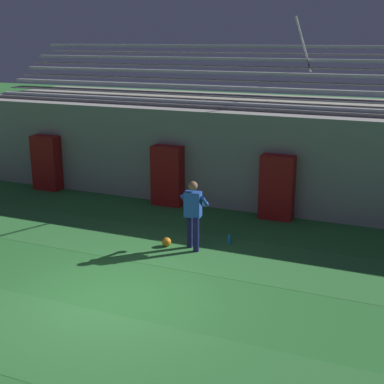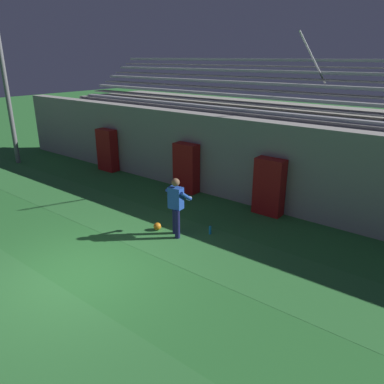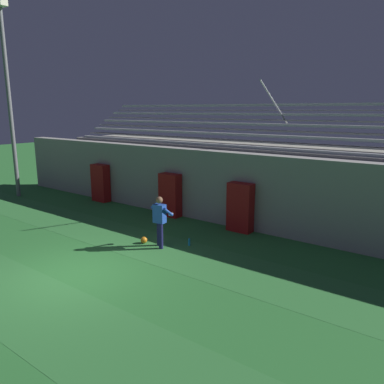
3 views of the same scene
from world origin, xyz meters
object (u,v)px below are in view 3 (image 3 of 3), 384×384
object	(u,v)px
padding_pillar_gate_right	(240,207)
goalkeeper	(160,218)
floodlight_pole	(7,78)
soccer_ball	(144,240)
padding_pillar_gate_left	(170,195)
padding_pillar_far_left	(101,183)
water_bottle	(189,242)

from	to	relation	value
padding_pillar_gate_right	goalkeeper	xyz separation A→B (m)	(-1.24, -2.96, 0.06)
floodlight_pole	soccer_ball	world-z (taller)	floodlight_pole
padding_pillar_gate_left	goalkeeper	world-z (taller)	padding_pillar_gate_left
padding_pillar_far_left	floodlight_pole	distance (m)	6.81
floodlight_pole	goalkeeper	bearing A→B (deg)	-5.97
padding_pillar_gate_right	goalkeeper	distance (m)	3.21
water_bottle	padding_pillar_far_left	bearing A→B (deg)	162.01
padding_pillar_gate_right	water_bottle	distance (m)	2.51
padding_pillar_gate_left	padding_pillar_gate_right	bearing A→B (deg)	0.00
padding_pillar_gate_left	padding_pillar_far_left	xyz separation A→B (m)	(-4.38, 0.00, 0.00)
water_bottle	goalkeeper	bearing A→B (deg)	-137.00
soccer_ball	goalkeeper	bearing A→B (deg)	7.32
padding_pillar_gate_left	goalkeeper	bearing A→B (deg)	-54.98
padding_pillar_gate_left	floodlight_pole	size ratio (longest dim) A/B	0.19
padding_pillar_far_left	water_bottle	size ratio (longest dim) A/B	7.44
padding_pillar_far_left	water_bottle	xyz separation A→B (m)	(7.14, -2.32, -0.77)
padding_pillar_far_left	soccer_ball	world-z (taller)	padding_pillar_far_left
goalkeeper	water_bottle	world-z (taller)	goalkeeper
padding_pillar_far_left	goalkeeper	size ratio (longest dim) A/B	1.07
padding_pillar_gate_left	padding_pillar_gate_right	size ratio (longest dim) A/B	1.00
padding_pillar_far_left	soccer_ball	size ratio (longest dim) A/B	8.12
padding_pillar_gate_left	water_bottle	size ratio (longest dim) A/B	7.44
padding_pillar_gate_left	soccer_ball	distance (m)	3.44
padding_pillar_gate_left	soccer_ball	world-z (taller)	padding_pillar_gate_left
floodlight_pole	goalkeeper	world-z (taller)	floodlight_pole
padding_pillar_gate_right	water_bottle	bearing A→B (deg)	-103.56
padding_pillar_gate_left	goalkeeper	size ratio (longest dim) A/B	1.07
padding_pillar_gate_right	padding_pillar_far_left	size ratio (longest dim) A/B	1.00
padding_pillar_far_left	water_bottle	distance (m)	7.54
padding_pillar_gate_right	water_bottle	world-z (taller)	padding_pillar_gate_right
padding_pillar_gate_right	padding_pillar_far_left	xyz separation A→B (m)	(-7.70, 0.00, 0.00)
padding_pillar_gate_right	goalkeeper	bearing A→B (deg)	-112.82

